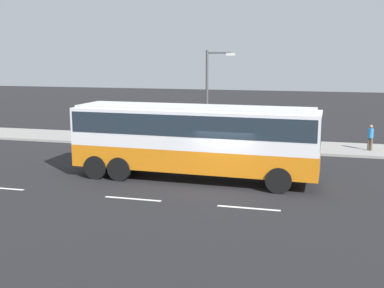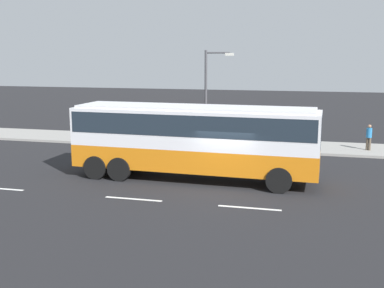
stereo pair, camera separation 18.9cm
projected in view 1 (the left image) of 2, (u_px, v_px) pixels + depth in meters
name	position (u px, v px, depth m)	size (l,w,h in m)	color
ground_plane	(226.00, 187.00, 20.87)	(120.00, 120.00, 0.00)	black
sidewalk_curb	(255.00, 145.00, 30.21)	(80.00, 4.00, 0.15)	gray
lane_centreline	(278.00, 210.00, 17.65)	(34.55, 0.16, 0.01)	white
coach_bus	(194.00, 134.00, 21.74)	(11.33, 2.95, 3.41)	orange
pedestrian_near_curb	(370.00, 136.00, 27.98)	(0.32, 0.32, 1.53)	brown
pedestrian_at_crossing	(270.00, 133.00, 28.24)	(0.32, 0.32, 1.73)	brown
street_lamp	(210.00, 91.00, 29.08)	(1.77, 0.24, 5.86)	#47474C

